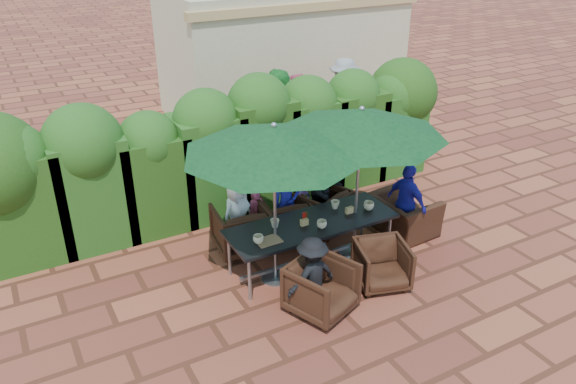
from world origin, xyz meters
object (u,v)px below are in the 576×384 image
chair_near_right (382,263)px  chair_near_left (322,286)px  umbrella_right (361,123)px  chair_far_right (323,208)px  chair_far_mid (285,215)px  chair_end_right (404,209)px  chair_far_left (241,227)px  dining_table (312,226)px  umbrella_left (274,140)px

chair_near_right → chair_near_left: bearing=-157.8°
umbrella_right → chair_far_right: size_ratio=3.12×
chair_near_right → umbrella_right: bearing=99.5°
chair_far_mid → chair_near_left: 2.06m
chair_end_right → chair_far_left: bearing=68.9°
chair_near_left → chair_end_right: bearing=4.3°
chair_far_mid → chair_end_right: chair_end_right is taller
chair_far_left → umbrella_right: bearing=152.9°
chair_far_right → dining_table: bearing=27.8°
chair_near_left → chair_end_right: 2.58m
dining_table → chair_near_right: (0.63, -0.93, -0.31)m
chair_near_right → dining_table: bearing=141.2°
dining_table → chair_far_left: size_ratio=3.12×
chair_far_right → chair_near_right: (-0.11, -1.79, -0.03)m
umbrella_right → chair_near_left: size_ratio=3.06×
umbrella_left → chair_far_left: 2.05m
dining_table → umbrella_right: size_ratio=1.05×
chair_far_right → chair_end_right: bearing=124.2°
chair_far_mid → chair_end_right: bearing=163.7°
umbrella_left → chair_far_mid: bearing=55.0°
dining_table → chair_near_left: 1.16m
chair_near_left → dining_table: bearing=44.6°
umbrella_right → chair_far_left: bearing=146.8°
dining_table → chair_far_right: (0.74, 0.86, -0.28)m
umbrella_left → chair_near_right: (1.29, -0.86, -1.84)m
chair_far_mid → dining_table: bearing=95.4°
chair_far_mid → chair_near_left: size_ratio=0.94×
chair_far_left → chair_far_right: chair_far_left is taller
umbrella_right → chair_far_mid: (-0.68, 1.03, -1.83)m
chair_far_mid → chair_far_right: chair_far_right is taller
chair_far_left → chair_far_right: (1.50, -0.06, -0.02)m
chair_end_right → dining_table: bearing=89.2°
umbrella_left → dining_table: bearing=6.5°
chair_far_mid → chair_near_left: bearing=84.7°
chair_far_mid → chair_far_right: bearing=-179.0°
umbrella_right → chair_near_left: umbrella_right is taller
dining_table → umbrella_left: umbrella_left is taller
chair_far_right → umbrella_left: bearing=12.3°
dining_table → chair_far_right: chair_far_right is taller
chair_far_right → chair_near_right: chair_far_right is taller
chair_near_left → chair_near_right: chair_near_left is taller
chair_far_right → chair_end_right: (1.13, -0.77, 0.04)m
umbrella_left → chair_near_left: bearing=-78.0°
dining_table → umbrella_left: 1.67m
chair_far_right → chair_near_left: 2.24m
umbrella_right → chair_far_right: (-0.01, 0.93, -1.81)m
chair_near_left → chair_near_right: 1.09m
umbrella_left → chair_end_right: size_ratio=2.48×
chair_near_left → chair_end_right: size_ratio=0.80×
umbrella_right → chair_far_left: (-1.50, 0.98, -1.79)m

